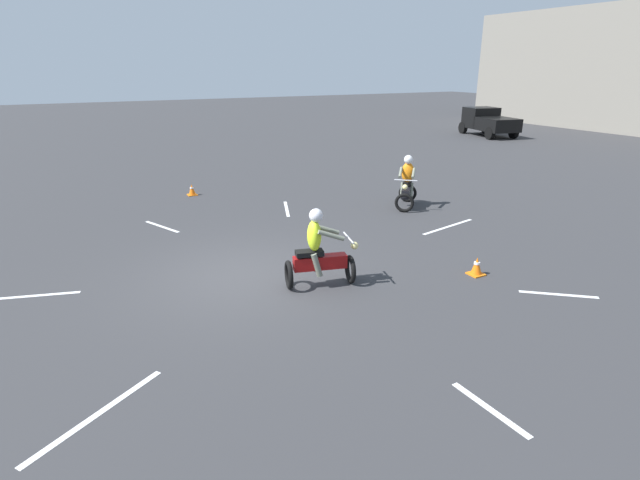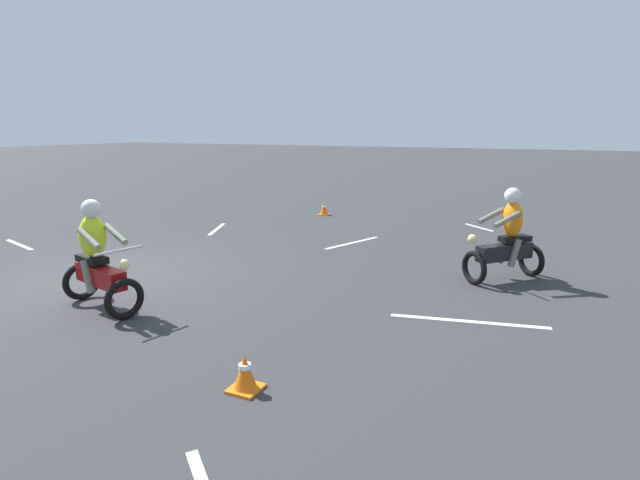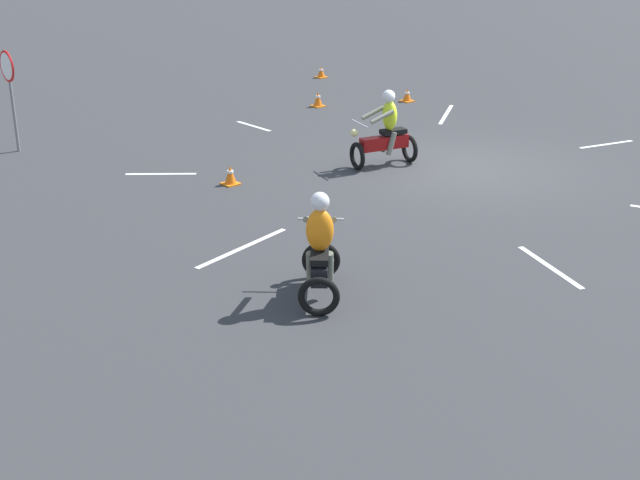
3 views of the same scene
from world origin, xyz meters
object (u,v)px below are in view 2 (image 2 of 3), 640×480
object	(u,v)px
motorcycle_rider_foreground	(98,262)
motorcycle_rider_background	(507,240)
traffic_cone_mid_left	(245,373)
traffic_cone_far_center	(324,209)

from	to	relation	value
motorcycle_rider_foreground	motorcycle_rider_background	xyz separation A→B (m)	(-4.11, 5.37, 0.00)
motorcycle_rider_background	traffic_cone_mid_left	distance (m)	5.64
motorcycle_rider_background	traffic_cone_far_center	world-z (taller)	motorcycle_rider_background
motorcycle_rider_background	traffic_cone_mid_left	bearing A→B (deg)	110.36
motorcycle_rider_foreground	motorcycle_rider_background	distance (m)	6.76
motorcycle_rider_foreground	traffic_cone_far_center	size ratio (longest dim) A/B	4.22
traffic_cone_mid_left	traffic_cone_far_center	xyz separation A→B (m)	(-9.95, -3.67, -0.00)
motorcycle_rider_background	traffic_cone_far_center	distance (m)	7.45
motorcycle_rider_foreground	traffic_cone_mid_left	bearing A→B (deg)	86.24
motorcycle_rider_foreground	traffic_cone_mid_left	xyz separation A→B (m)	(1.11, 3.31, -0.53)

